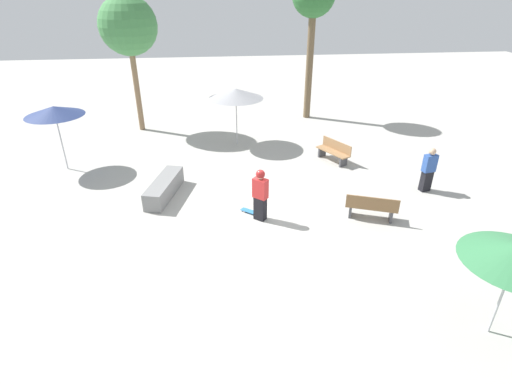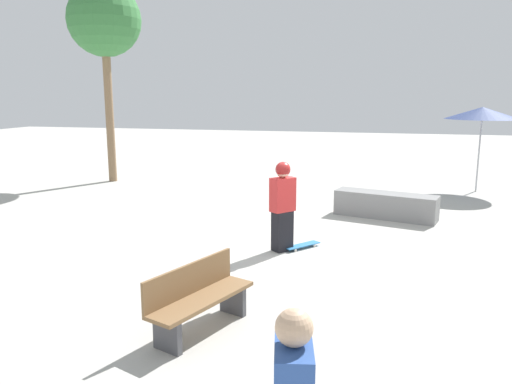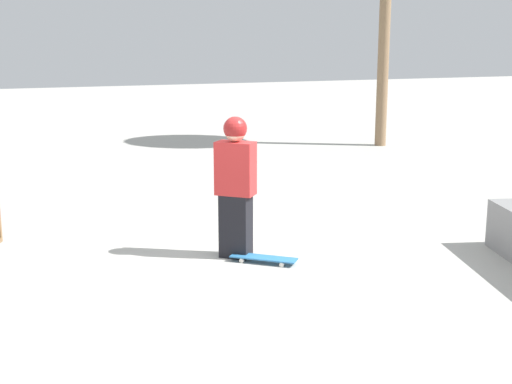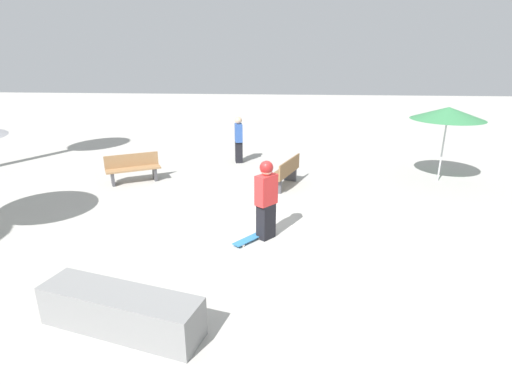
% 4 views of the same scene
% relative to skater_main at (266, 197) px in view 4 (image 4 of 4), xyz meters
% --- Properties ---
extents(ground_plane, '(60.00, 60.00, 0.00)m').
position_rel_skater_main_xyz_m(ground_plane, '(0.12, -0.47, -0.92)').
color(ground_plane, '#B2AFA8').
extents(skater_main, '(0.51, 0.49, 1.71)m').
position_rel_skater_main_xyz_m(skater_main, '(0.00, 0.00, 0.00)').
color(skater_main, black).
rests_on(skater_main, ground_plane).
extents(skateboard, '(0.75, 0.66, 0.07)m').
position_rel_skater_main_xyz_m(skateboard, '(0.23, -0.35, -0.87)').
color(skateboard, teal).
rests_on(skateboard, ground_plane).
extents(concrete_ledge, '(1.22, 2.49, 0.61)m').
position_rel_skater_main_xyz_m(concrete_ledge, '(3.15, -1.91, -0.62)').
color(concrete_ledge, gray).
rests_on(concrete_ledge, ground_plane).
extents(bench_near, '(1.65, 0.98, 0.85)m').
position_rel_skater_main_xyz_m(bench_near, '(-3.47, 0.38, -0.50)').
color(bench_near, '#47474C').
rests_on(bench_near, ground_plane).
extents(bench_far, '(1.15, 1.62, 0.85)m').
position_rel_skater_main_xyz_m(bench_far, '(-3.59, -4.24, -0.50)').
color(bench_far, '#47474C').
rests_on(bench_far, ground_plane).
extents(shade_umbrella_green, '(2.11, 2.11, 2.26)m').
position_rel_skater_main_xyz_m(shade_umbrella_green, '(-4.37, 5.10, 1.16)').
color(shade_umbrella_green, '#B7B7BC').
rests_on(shade_umbrella_green, ground_plane).
extents(bystander_watching, '(0.48, 0.33, 1.63)m').
position_rel_skater_main_xyz_m(bystander_watching, '(-6.12, -1.29, -0.11)').
color(bystander_watching, black).
rests_on(bystander_watching, ground_plane).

